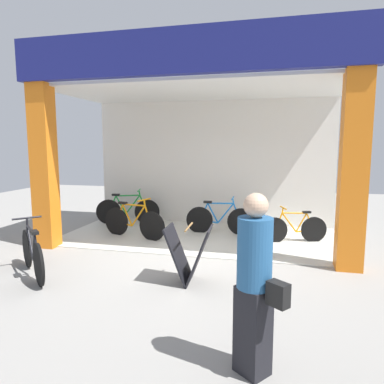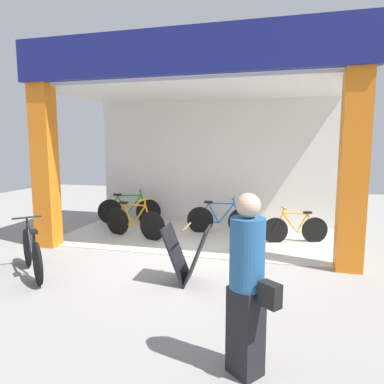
{
  "view_description": "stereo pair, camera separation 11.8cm",
  "coord_description": "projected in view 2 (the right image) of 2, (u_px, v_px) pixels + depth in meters",
  "views": [
    {
      "loc": [
        1.68,
        -6.25,
        2.12
      ],
      "look_at": [
        0.0,
        0.75,
        1.15
      ],
      "focal_mm": 32.72,
      "sensor_mm": 36.0,
      "label": 1
    },
    {
      "loc": [
        1.79,
        -6.22,
        2.12
      ],
      "look_at": [
        0.0,
        0.75,
        1.15
      ],
      "focal_mm": 32.72,
      "sensor_mm": 36.0,
      "label": 2
    }
  ],
  "objects": [
    {
      "name": "pedestrian_0",
      "position": [
        247.0,
        284.0,
        3.15
      ],
      "size": [
        0.54,
        0.49,
        1.7
      ],
      "color": "black",
      "rests_on": "ground"
    },
    {
      "name": "ground_plane",
      "position": [
        182.0,
        256.0,
        6.69
      ],
      "size": [
        20.58,
        20.58,
        0.0
      ],
      "primitive_type": "plane",
      "color": "gray",
      "rests_on": "ground"
    },
    {
      "name": "bicycle_inside_2",
      "position": [
        129.0,
        210.0,
        9.43
      ],
      "size": [
        1.66,
        0.54,
        0.94
      ],
      "color": "black",
      "rests_on": "ground"
    },
    {
      "name": "bicycle_inside_0",
      "position": [
        295.0,
        229.0,
        7.57
      ],
      "size": [
        1.39,
        0.5,
        0.79
      ],
      "color": "black",
      "rests_on": "ground"
    },
    {
      "name": "bicycle_inside_1",
      "position": [
        134.0,
        222.0,
        8.0
      ],
      "size": [
        1.64,
        0.56,
        0.93
      ],
      "color": "black",
      "rests_on": "ground"
    },
    {
      "name": "shop_facade",
      "position": [
        201.0,
        141.0,
        7.93
      ],
      "size": [
        6.49,
        3.32,
        4.13
      ],
      "color": "beige",
      "rests_on": "ground"
    },
    {
      "name": "bicycle_inside_3",
      "position": [
        220.0,
        219.0,
        8.33
      ],
      "size": [
        1.64,
        0.45,
        0.9
      ],
      "color": "black",
      "rests_on": "ground"
    },
    {
      "name": "bicycle_parked_0",
      "position": [
        32.0,
        253.0,
        5.72
      ],
      "size": [
        1.27,
        1.16,
        0.92
      ],
      "color": "black",
      "rests_on": "ground"
    },
    {
      "name": "sandwich_board_sign",
      "position": [
        187.0,
        254.0,
        5.39
      ],
      "size": [
        0.72,
        0.59,
        0.9
      ],
      "color": "black",
      "rests_on": "ground"
    }
  ]
}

